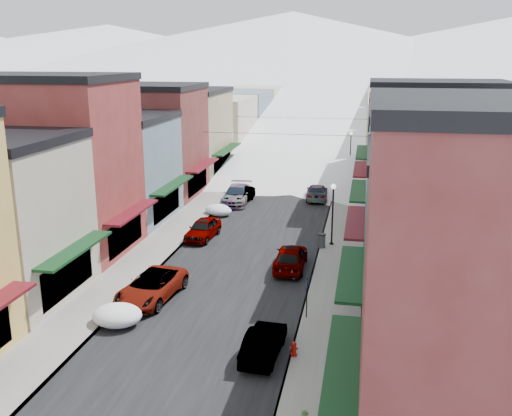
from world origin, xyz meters
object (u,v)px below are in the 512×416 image
at_px(trash_can, 322,240).
at_px(car_white_suv, 151,287).
at_px(fire_hydrant, 294,349).
at_px(car_silver_sedan, 203,229).
at_px(streetlamp_near, 333,207).
at_px(car_green_sedan, 264,342).
at_px(car_dark_hatch, 240,195).

bearing_deg(trash_can, car_white_suv, -130.01).
bearing_deg(fire_hydrant, car_white_suv, 150.52).
xyz_separation_m(car_white_suv, trash_can, (8.94, 10.65, -0.10)).
relative_size(car_white_suv, car_silver_sedan, 1.24).
bearing_deg(streetlamp_near, trash_can, -128.04).
xyz_separation_m(car_white_suv, car_green_sedan, (7.52, -5.08, -0.08)).
bearing_deg(car_green_sedan, car_white_suv, -31.35).
relative_size(car_silver_sedan, car_dark_hatch, 0.97).
distance_m(fire_hydrant, streetlamp_near, 16.78).
bearing_deg(fire_hydrant, streetlamp_near, 87.67).
xyz_separation_m(car_dark_hatch, streetlamp_near, (9.38, -11.04, 2.27)).
xyz_separation_m(car_silver_sedan, car_green_sedan, (7.75, -16.58, -0.07)).
bearing_deg(car_dark_hatch, trash_can, -47.31).
height_order(car_silver_sedan, streetlamp_near, streetlamp_near).
height_order(car_dark_hatch, trash_can, car_dark_hatch).
bearing_deg(car_green_sedan, fire_hydrant, -176.22).
height_order(car_white_suv, car_green_sedan, car_white_suv).
relative_size(car_dark_hatch, trash_can, 4.50).
bearing_deg(car_white_suv, streetlamp_near, 56.28).
bearing_deg(car_silver_sedan, streetlamp_near, 4.79).
bearing_deg(car_white_suv, trash_can, 56.14).
bearing_deg(car_green_sedan, trash_can, -92.47).
bearing_deg(car_white_suv, car_green_sedan, -27.91).
height_order(car_dark_hatch, streetlamp_near, streetlamp_near).
height_order(fire_hydrant, trash_can, trash_can).
distance_m(car_green_sedan, trash_can, 15.80).
bearing_deg(streetlamp_near, car_green_sedan, -97.21).
xyz_separation_m(fire_hydrant, streetlamp_near, (0.68, 16.57, 2.56)).
distance_m(car_silver_sedan, trash_can, 9.22).
bearing_deg(streetlamp_near, car_white_suv, -129.87).
xyz_separation_m(car_white_suv, streetlamp_near, (9.62, 11.52, 2.26)).
bearing_deg(car_silver_sedan, car_green_sedan, -60.27).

